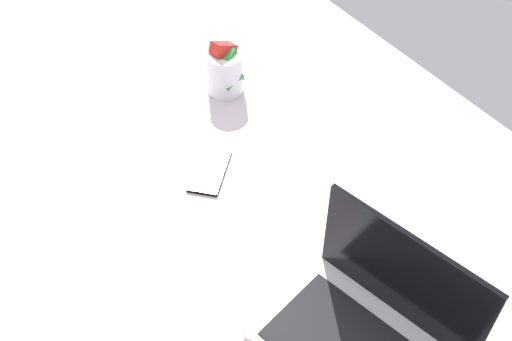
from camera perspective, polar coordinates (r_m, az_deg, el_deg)
The scene contains 4 objects.
bed_mattress at distance 157.91cm, azimuth -7.56°, elevation -0.85°, with size 180.00×140.00×18.00cm, color silver.
laptop at distance 120.08cm, azimuth 9.77°, elevation -13.27°, with size 37.04×29.33×23.00cm.
snack_cup at distance 162.49cm, azimuth -2.65°, elevation 8.59°, with size 9.00×9.00×14.54cm.
cell_phone at distance 146.36cm, azimuth -4.00°, elevation 0.04°, with size 6.80×14.00×0.80cm, color black.
Camera 1 is at (96.95, -43.21, 125.91)cm, focal length 46.46 mm.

